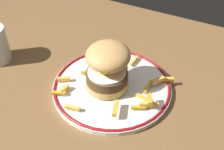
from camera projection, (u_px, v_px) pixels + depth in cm
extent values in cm
cube|color=brown|center=(93.00, 101.00, 70.37)|extent=(126.33, 96.21, 4.00)
cylinder|color=white|center=(112.00, 87.00, 70.58)|extent=(29.91, 29.91, 1.20)
torus|color=maroon|center=(112.00, 85.00, 70.19)|extent=(29.51, 29.51, 0.80)
cylinder|color=tan|center=(107.00, 83.00, 68.99)|extent=(10.47, 10.47, 1.80)
cylinder|color=#4C341F|center=(107.00, 76.00, 67.62)|extent=(10.25, 10.25, 2.39)
cylinder|color=white|center=(107.00, 72.00, 66.67)|extent=(9.33, 9.33, 0.50)
ellipsoid|color=yellow|center=(104.00, 71.00, 65.87)|extent=(2.60, 2.60, 1.40)
ellipsoid|color=tan|center=(108.00, 56.00, 64.51)|extent=(12.30, 12.62, 5.84)
cube|color=gold|center=(148.00, 87.00, 68.58)|extent=(0.94, 4.42, 0.87)
cube|color=gold|center=(139.00, 106.00, 63.68)|extent=(3.26, 2.18, 0.73)
cube|color=gold|center=(166.00, 79.00, 70.56)|extent=(3.83, 2.74, 0.88)
cube|color=gold|center=(112.00, 59.00, 73.81)|extent=(2.46, 3.52, 0.92)
cube|color=gold|center=(64.00, 89.00, 67.79)|extent=(1.42, 3.01, 1.00)
cube|color=gold|center=(59.00, 93.00, 66.92)|extent=(3.35, 2.12, 0.80)
cube|color=gold|center=(143.00, 98.00, 65.82)|extent=(3.39, 1.15, 0.75)
cube|color=gold|center=(87.00, 72.00, 72.76)|extent=(2.95, 2.32, 0.80)
cube|color=#EABB47|center=(72.00, 108.00, 63.35)|extent=(3.67, 1.52, 0.79)
cube|color=gold|center=(150.00, 99.00, 62.82)|extent=(2.19, 3.23, 0.90)
cube|color=gold|center=(158.00, 80.00, 69.00)|extent=(2.79, 3.40, 0.92)
cube|color=gold|center=(149.00, 104.00, 63.15)|extent=(4.25, 2.69, 0.77)
cube|color=#EEB044|center=(121.00, 64.00, 75.33)|extent=(2.52, 2.82, 0.89)
cube|color=gold|center=(134.00, 61.00, 76.54)|extent=(0.86, 4.19, 0.70)
cube|color=gold|center=(115.00, 108.00, 61.89)|extent=(2.33, 4.45, 0.95)
cube|color=#EAB049|center=(65.00, 78.00, 70.94)|extent=(3.26, 2.61, 0.93)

